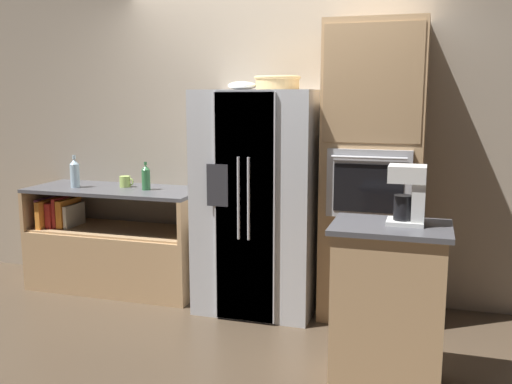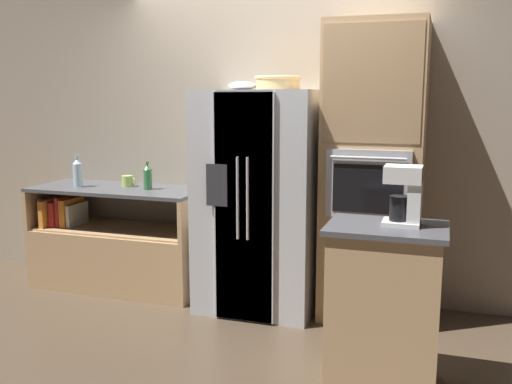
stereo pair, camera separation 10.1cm
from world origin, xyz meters
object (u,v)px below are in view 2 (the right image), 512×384
(wicker_basket, at_px, (278,82))
(mug, at_px, (128,181))
(bottle_short, at_px, (78,172))
(coffee_maker, at_px, (407,193))
(fruit_bowl, at_px, (243,86))
(refrigerator, at_px, (259,201))
(bottle_tall, at_px, (148,177))
(wall_oven, at_px, (373,173))

(wicker_basket, height_order, mug, wicker_basket)
(bottle_short, distance_m, coffee_maker, 2.98)
(fruit_bowl, height_order, coffee_maker, fruit_bowl)
(refrigerator, distance_m, bottle_short, 1.66)
(bottle_tall, distance_m, coffee_maker, 2.41)
(wicker_basket, bearing_deg, refrigerator, -148.20)
(fruit_bowl, bearing_deg, wall_oven, 2.13)
(refrigerator, distance_m, wicker_basket, 0.93)
(fruit_bowl, relative_size, bottle_short, 0.79)
(fruit_bowl, distance_m, mug, 1.38)
(coffee_maker, bearing_deg, fruit_bowl, 142.81)
(wall_oven, relative_size, bottle_short, 7.84)
(fruit_bowl, distance_m, coffee_maker, 1.76)
(bottle_short, bearing_deg, wall_oven, 1.91)
(refrigerator, xyz_separation_m, mug, (-1.25, 0.14, 0.08))
(bottle_short, bearing_deg, bottle_tall, 5.79)
(wicker_basket, xyz_separation_m, mug, (-1.38, 0.07, -0.84))
(refrigerator, xyz_separation_m, bottle_tall, (-1.01, 0.06, 0.14))
(bottle_tall, height_order, bottle_short, bottle_short)
(bottle_short, xyz_separation_m, coffee_maker, (2.82, -0.95, 0.13))
(refrigerator, height_order, bottle_tall, refrigerator)
(wall_oven, relative_size, wicker_basket, 6.24)
(refrigerator, height_order, fruit_bowl, fruit_bowl)
(wicker_basket, relative_size, fruit_bowl, 1.59)
(wicker_basket, distance_m, bottle_short, 1.94)
(wicker_basket, distance_m, bottle_tall, 1.37)
(mug, bearing_deg, wicker_basket, -2.71)
(refrigerator, relative_size, wicker_basket, 4.86)
(bottle_short, bearing_deg, mug, 20.30)
(refrigerator, bearing_deg, mug, 173.57)
(wicker_basket, height_order, fruit_bowl, wicker_basket)
(refrigerator, xyz_separation_m, coffee_maker, (1.17, -0.96, 0.29))
(bottle_short, bearing_deg, refrigerator, 0.23)
(wall_oven, distance_m, fruit_bowl, 1.20)
(refrigerator, relative_size, wall_oven, 0.78)
(mug, bearing_deg, coffee_maker, -24.46)
(wall_oven, bearing_deg, bottle_short, -178.09)
(refrigerator, distance_m, mug, 1.26)
(bottle_short, bearing_deg, coffee_maker, -18.67)
(wicker_basket, xyz_separation_m, coffee_maker, (1.05, -1.04, -0.63))
(refrigerator, height_order, bottle_short, refrigerator)
(wall_oven, distance_m, wicker_basket, 1.00)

